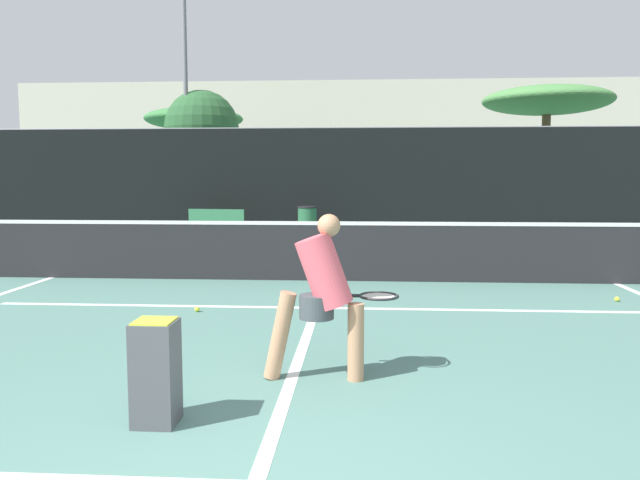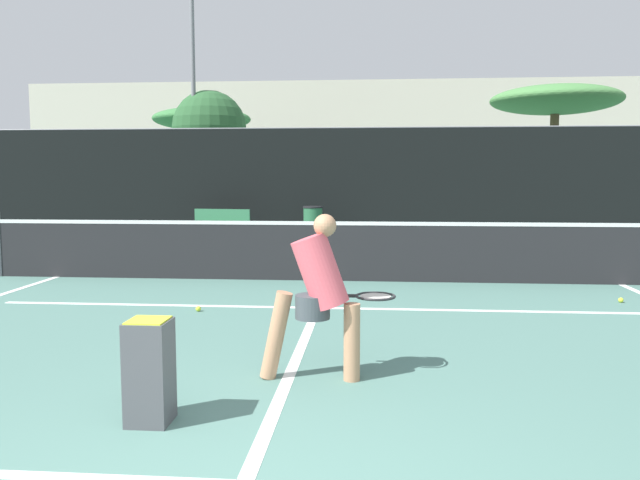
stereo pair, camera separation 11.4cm
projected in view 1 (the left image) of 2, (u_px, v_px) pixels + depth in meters
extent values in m
cube|color=white|center=(316.00, 308.00, 7.88)|extent=(8.25, 0.10, 0.01)
cube|color=white|center=(308.00, 332.00, 6.65)|extent=(0.10, 6.63, 0.01)
cube|color=#232326|center=(326.00, 251.00, 9.89)|extent=(11.00, 0.02, 0.95)
cube|color=white|center=(326.00, 223.00, 9.85)|extent=(11.00, 0.03, 0.06)
cube|color=black|center=(340.00, 185.00, 15.81)|extent=(24.00, 0.06, 2.85)
cylinder|color=slate|center=(340.00, 128.00, 15.66)|extent=(24.00, 0.04, 0.04)
cylinder|color=tan|center=(356.00, 342.00, 5.06)|extent=(0.13, 0.13, 0.63)
cylinder|color=tan|center=(280.00, 335.00, 5.10)|extent=(0.28, 0.13, 0.74)
cylinder|color=#3F474C|center=(317.00, 307.00, 5.05)|extent=(0.28, 0.28, 0.19)
cylinder|color=#E55966|center=(324.00, 272.00, 5.02)|extent=(0.48, 0.30, 0.65)
sphere|color=tan|center=(329.00, 225.00, 4.98)|extent=(0.18, 0.18, 0.18)
cylinder|color=#262628|center=(342.00, 296.00, 5.26)|extent=(0.30, 0.03, 0.03)
torus|color=#262628|center=(379.00, 296.00, 5.24)|extent=(0.34, 0.34, 0.02)
cylinder|color=beige|center=(379.00, 296.00, 5.24)|extent=(0.26, 0.26, 0.01)
sphere|color=#D1E033|center=(617.00, 299.00, 8.28)|extent=(0.07, 0.07, 0.07)
sphere|color=#D1E033|center=(197.00, 309.00, 7.65)|extent=(0.07, 0.07, 0.07)
sphere|color=#D1E033|center=(328.00, 290.00, 8.91)|extent=(0.07, 0.07, 0.07)
cube|color=#4C4C51|center=(156.00, 373.00, 4.16)|extent=(0.28, 0.28, 0.70)
cube|color=#D1E033|center=(154.00, 324.00, 4.13)|extent=(0.25, 0.25, 0.06)
cube|color=#33724C|center=(214.00, 227.00, 15.07)|extent=(1.46, 0.55, 0.04)
cube|color=#33724C|center=(216.00, 218.00, 15.23)|extent=(1.42, 0.23, 0.42)
cube|color=#333338|center=(192.00, 235.00, 15.21)|extent=(0.06, 0.32, 0.44)
cube|color=#333338|center=(236.00, 236.00, 14.98)|extent=(0.06, 0.32, 0.44)
cylinder|color=#28603D|center=(307.00, 226.00, 15.20)|extent=(0.46, 0.46, 0.89)
cylinder|color=black|center=(307.00, 207.00, 15.15)|extent=(0.48, 0.48, 0.04)
cube|color=black|center=(282.00, 215.00, 19.49)|extent=(1.65, 3.94, 0.92)
cube|color=#1E2328|center=(281.00, 190.00, 19.22)|extent=(1.39, 2.36, 0.62)
cylinder|color=black|center=(309.00, 217.00, 20.71)|extent=(0.18, 0.60, 0.60)
cylinder|color=black|center=(301.00, 223.00, 18.21)|extent=(0.18, 0.60, 0.60)
cylinder|color=slate|center=(186.00, 97.00, 22.54)|extent=(0.16, 0.16, 9.04)
cylinder|color=brown|center=(195.00, 172.00, 25.91)|extent=(0.28, 0.28, 3.66)
ellipsoid|color=#38753D|center=(194.00, 119.00, 25.69)|extent=(4.03, 4.03, 0.90)
cylinder|color=brown|center=(203.00, 187.00, 23.49)|extent=(0.28, 0.28, 2.51)
sphere|color=#28562D|center=(202.00, 128.00, 23.26)|extent=(2.76, 2.76, 2.76)
cylinder|color=brown|center=(545.00, 170.00, 20.48)|extent=(0.28, 0.28, 3.76)
ellipsoid|color=#477F42|center=(547.00, 101.00, 20.25)|extent=(4.14, 4.14, 0.90)
cube|color=beige|center=(352.00, 145.00, 33.91)|extent=(36.00, 2.40, 6.66)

